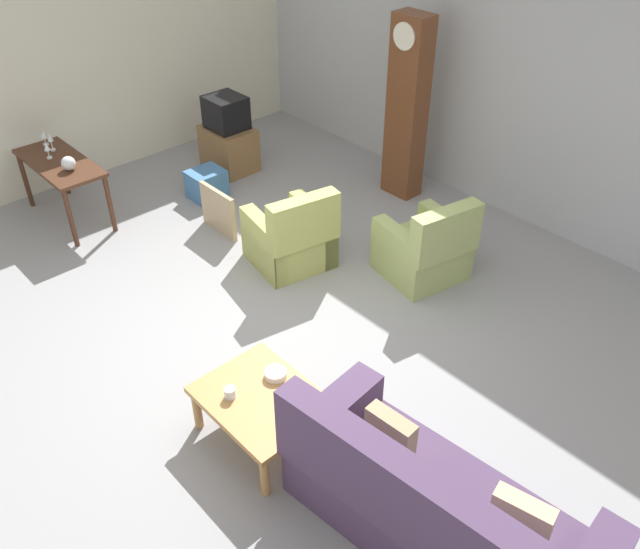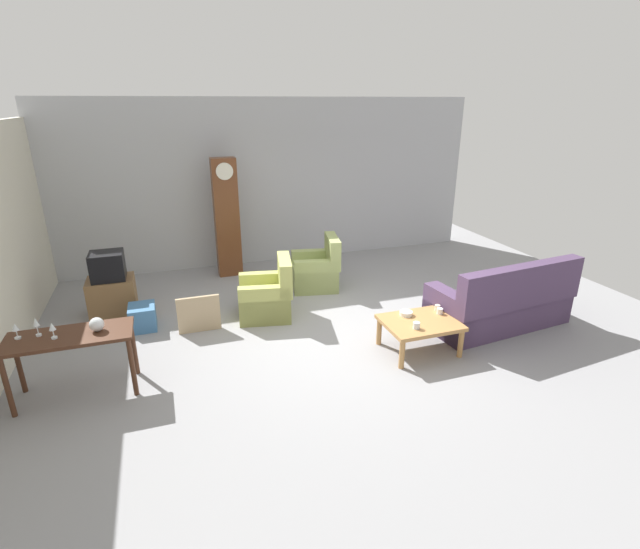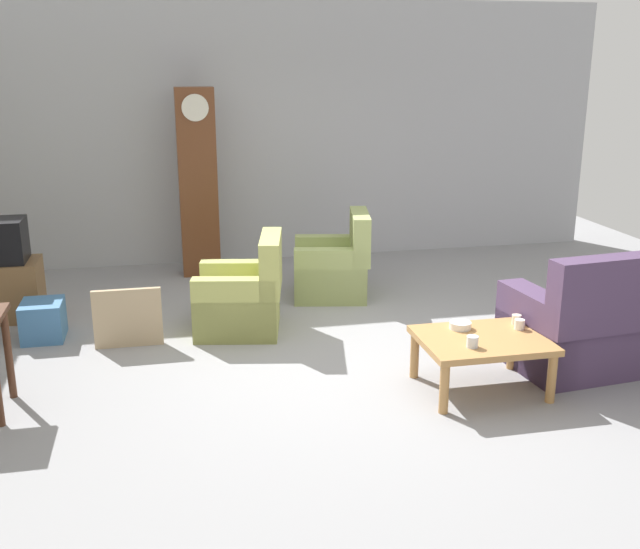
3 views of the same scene
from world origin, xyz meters
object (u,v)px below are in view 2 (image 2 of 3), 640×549
at_px(tv_stand_cabinet, 113,296).
at_px(cup_white_porcelain, 440,311).
at_px(framed_picture_leaning, 199,314).
at_px(cup_cream_tall, 437,308).
at_px(grandfather_clock, 227,218).
at_px(wine_glass_mid, 36,324).
at_px(couch_floral, 502,304).
at_px(bowl_white_stacked, 406,313).
at_px(coffee_table_wood, 420,325).
at_px(armchair_olive_near, 268,297).
at_px(armchair_olive_far, 317,271).
at_px(console_table_dark, 71,343).
at_px(wine_glass_tall, 15,329).
at_px(storage_box_blue, 143,317).
at_px(wine_glass_short, 52,328).
at_px(cup_blue_rimmed, 416,325).
at_px(glass_dome_cloche, 97,324).

distance_m(tv_stand_cabinet, cup_white_porcelain, 4.91).
bearing_deg(framed_picture_leaning, cup_cream_tall, -22.73).
relative_size(grandfather_clock, wine_glass_mid, 9.98).
bearing_deg(framed_picture_leaning, tv_stand_cabinet, 139.45).
xyz_separation_m(couch_floral, framed_picture_leaning, (-4.19, 1.25, -0.08)).
bearing_deg(cup_cream_tall, bowl_white_stacked, 179.24).
bearing_deg(coffee_table_wood, armchair_olive_near, 134.22).
relative_size(armchair_olive_far, framed_picture_leaning, 1.54).
height_order(coffee_table_wood, grandfather_clock, grandfather_clock).
height_order(coffee_table_wood, console_table_dark, console_table_dark).
xyz_separation_m(framed_picture_leaning, wine_glass_tall, (-1.94, -1.05, 0.59)).
xyz_separation_m(storage_box_blue, wine_glass_short, (-0.79, -1.53, 0.69)).
relative_size(tv_stand_cabinet, framed_picture_leaning, 1.13).
height_order(armchair_olive_far, coffee_table_wood, armchair_olive_far).
distance_m(tv_stand_cabinet, storage_box_blue, 0.81).
height_order(couch_floral, grandfather_clock, grandfather_clock).
bearing_deg(framed_picture_leaning, wine_glass_mid, -148.85).
bearing_deg(wine_glass_short, wine_glass_mid, 145.04).
distance_m(couch_floral, grandfather_clock, 4.95).
bearing_deg(armchair_olive_near, cup_white_porcelain, -38.33).
xyz_separation_m(armchair_olive_near, cup_white_porcelain, (2.01, -1.59, 0.17)).
distance_m(storage_box_blue, cup_blue_rimmed, 3.90).
distance_m(wine_glass_mid, wine_glass_short, 0.21).
relative_size(wine_glass_tall, wine_glass_short, 0.97).
height_order(tv_stand_cabinet, bowl_white_stacked, tv_stand_cabinet).
xyz_separation_m(framed_picture_leaning, bowl_white_stacked, (2.61, -1.29, 0.19)).
height_order(armchair_olive_near, wine_glass_tall, wine_glass_tall).
distance_m(cup_blue_rimmed, bowl_white_stacked, 0.39).
relative_size(armchair_olive_far, storage_box_blue, 2.17).
distance_m(armchair_olive_far, console_table_dark, 4.21).
relative_size(framed_picture_leaning, wine_glass_mid, 2.74).
bearing_deg(coffee_table_wood, glass_dome_cloche, 174.44).
distance_m(framed_picture_leaning, storage_box_blue, 0.86).
relative_size(console_table_dark, wine_glass_mid, 5.94).
height_order(framed_picture_leaning, cup_cream_tall, framed_picture_leaning).
height_order(storage_box_blue, glass_dome_cloche, glass_dome_cloche).
xyz_separation_m(storage_box_blue, glass_dome_cloche, (-0.37, -1.49, 0.65)).
bearing_deg(storage_box_blue, console_table_dark, -114.05).
relative_size(grandfather_clock, wine_glass_tall, 12.13).
height_order(couch_floral, armchair_olive_near, couch_floral).
relative_size(grandfather_clock, bowl_white_stacked, 12.61).
xyz_separation_m(armchair_olive_near, console_table_dark, (-2.49, -1.32, 0.33)).
bearing_deg(armchair_olive_far, coffee_table_wood, -77.68).
relative_size(glass_dome_cloche, wine_glass_tall, 0.87).
xyz_separation_m(armchair_olive_far, wine_glass_mid, (-3.88, -2.12, 0.58)).
xyz_separation_m(grandfather_clock, cup_cream_tall, (2.31, -3.54, -0.63)).
bearing_deg(cup_blue_rimmed, coffee_table_wood, 47.56).
height_order(wine_glass_mid, wine_glass_short, wine_glass_mid).
relative_size(armchair_olive_near, cup_white_porcelain, 11.44).
bearing_deg(console_table_dark, storage_box_blue, 65.95).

